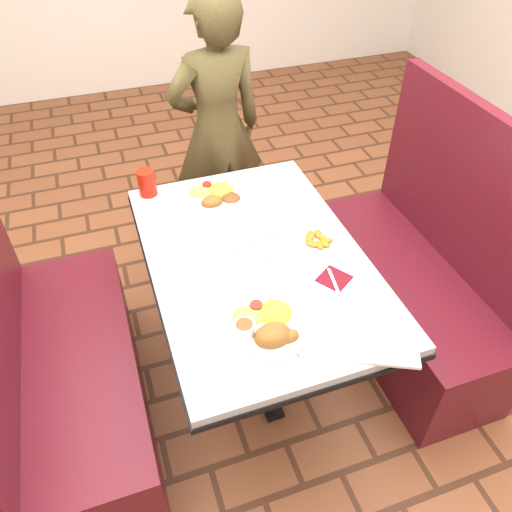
% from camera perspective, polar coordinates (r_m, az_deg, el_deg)
% --- Properties ---
extents(dining_table, '(0.81, 1.21, 0.75)m').
position_cam_1_polar(dining_table, '(1.98, -0.00, -2.07)').
color(dining_table, '#B9BCBE').
rests_on(dining_table, ground).
extents(booth_bench_left, '(0.47, 1.20, 1.17)m').
position_cam_1_polar(booth_bench_left, '(2.19, -20.70, -12.87)').
color(booth_bench_left, maroon).
rests_on(booth_bench_left, ground).
extents(booth_bench_right, '(0.47, 1.20, 1.17)m').
position_cam_1_polar(booth_bench_right, '(2.51, 17.55, -3.16)').
color(booth_bench_right, maroon).
rests_on(booth_bench_right, ground).
extents(diner_person, '(0.56, 0.40, 1.46)m').
position_cam_1_polar(diner_person, '(2.79, -4.45, 14.08)').
color(diner_person, brown).
rests_on(diner_person, ground).
extents(near_dinner_plate, '(0.29, 0.29, 0.09)m').
position_cam_1_polar(near_dinner_plate, '(1.64, 1.43, -7.52)').
color(near_dinner_plate, white).
rests_on(near_dinner_plate, dining_table).
extents(far_dinner_plate, '(0.28, 0.28, 0.07)m').
position_cam_1_polar(far_dinner_plate, '(2.20, -4.65, 7.15)').
color(far_dinner_plate, white).
rests_on(far_dinner_plate, dining_table).
extents(plantain_plate, '(0.17, 0.17, 0.03)m').
position_cam_1_polar(plantain_plate, '(1.97, 6.98, 1.69)').
color(plantain_plate, white).
rests_on(plantain_plate, dining_table).
extents(maroon_napkin, '(0.14, 0.14, 0.00)m').
position_cam_1_polar(maroon_napkin, '(1.84, 8.92, -2.57)').
color(maroon_napkin, '#5C0D18').
rests_on(maroon_napkin, dining_table).
extents(spoon_utensil, '(0.03, 0.13, 0.00)m').
position_cam_1_polar(spoon_utensil, '(1.82, 8.87, -2.90)').
color(spoon_utensil, silver).
rests_on(spoon_utensil, dining_table).
extents(red_tumbler, '(0.08, 0.08, 0.12)m').
position_cam_1_polar(red_tumbler, '(2.25, -12.37, 8.19)').
color(red_tumbler, red).
rests_on(red_tumbler, dining_table).
extents(paper_napkin, '(0.25, 0.23, 0.01)m').
position_cam_1_polar(paper_napkin, '(1.66, 14.57, -9.92)').
color(paper_napkin, silver).
rests_on(paper_napkin, dining_table).
extents(knife_utensil, '(0.02, 0.19, 0.00)m').
position_cam_1_polar(knife_utensil, '(1.63, 3.86, -9.00)').
color(knife_utensil, silver).
rests_on(knife_utensil, dining_table).
extents(fork_utensil, '(0.03, 0.13, 0.00)m').
position_cam_1_polar(fork_utensil, '(1.64, -0.47, -8.72)').
color(fork_utensil, '#BBBBC0').
rests_on(fork_utensil, dining_table).
extents(lettuce_shreds, '(0.28, 0.32, 0.00)m').
position_cam_1_polar(lettuce_shreds, '(1.96, 0.53, 1.38)').
color(lettuce_shreds, '#90BE4C').
rests_on(lettuce_shreds, dining_table).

